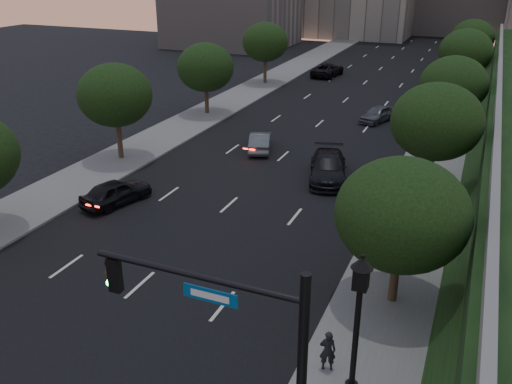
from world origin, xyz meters
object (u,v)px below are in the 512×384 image
at_px(sedan_near_left, 116,192).
at_px(sedan_near_right, 328,167).
at_px(sedan_far_left, 328,70).
at_px(sedan_far_right, 377,114).
at_px(pedestrian_b, 384,249).
at_px(sedan_mid_left, 260,141).
at_px(pedestrian_a, 328,350).
at_px(street_lamp, 355,342).
at_px(traffic_signal_mast, 258,382).
at_px(pedestrian_c, 382,231).

height_order(sedan_near_left, sedan_near_right, sedan_near_right).
bearing_deg(sedan_far_left, sedan_far_right, 123.83).
distance_m(sedan_near_right, sedan_far_right, 14.53).
xyz_separation_m(sedan_far_left, pedestrian_b, (14.38, -41.26, 0.24)).
bearing_deg(sedan_mid_left, pedestrian_a, 99.73).
bearing_deg(pedestrian_a, sedan_mid_left, -79.24).
bearing_deg(street_lamp, sedan_far_right, 99.83).
height_order(sedan_near_left, sedan_mid_left, sedan_near_left).
relative_size(traffic_signal_mast, sedan_far_right, 1.73).
distance_m(sedan_near_left, sedan_near_right, 13.15).
height_order(street_lamp, sedan_far_left, street_lamp).
relative_size(traffic_signal_mast, sedan_near_left, 1.63).
distance_m(sedan_mid_left, pedestrian_c, 15.89).
height_order(street_lamp, pedestrian_b, street_lamp).
distance_m(pedestrian_a, pedestrian_b, 7.54).
distance_m(sedan_near_left, sedan_far_left, 40.10).
bearing_deg(pedestrian_c, sedan_far_right, -101.56).
xyz_separation_m(sedan_far_right, pedestrian_b, (5.02, -24.05, 0.32)).
bearing_deg(sedan_mid_left, pedestrian_c, 115.81).
distance_m(traffic_signal_mast, pedestrian_a, 5.76).
relative_size(sedan_near_left, pedestrian_b, 2.49).
bearing_deg(pedestrian_b, sedan_mid_left, -36.89).
xyz_separation_m(sedan_far_left, pedestrian_c, (14.00, -39.57, 0.26)).
distance_m(traffic_signal_mast, pedestrian_c, 14.51).
bearing_deg(sedan_far_left, sedan_near_left, 93.76).
distance_m(street_lamp, pedestrian_a, 2.45).
height_order(sedan_near_right, pedestrian_b, pedestrian_b).
xyz_separation_m(street_lamp, sedan_far_left, (-15.06, 50.12, -1.86)).
xyz_separation_m(traffic_signal_mast, pedestrian_b, (0.90, 12.56, -2.66)).
bearing_deg(sedan_near_left, pedestrian_c, -162.02).
xyz_separation_m(traffic_signal_mast, street_lamp, (1.59, 3.70, -1.04)).
xyz_separation_m(street_lamp, sedan_far_right, (-5.70, 32.90, -1.94)).
xyz_separation_m(sedan_mid_left, sedan_near_right, (6.14, -3.58, 0.12)).
xyz_separation_m(sedan_near_right, sedan_far_right, (0.27, 14.53, -0.12)).
relative_size(sedan_mid_left, pedestrian_b, 2.44).
relative_size(street_lamp, pedestrian_a, 3.66).
distance_m(sedan_mid_left, sedan_far_right, 12.68).
height_order(sedan_mid_left, sedan_far_left, sedan_far_left).
height_order(traffic_signal_mast, sedan_near_left, traffic_signal_mast).
relative_size(pedestrian_a, pedestrian_b, 0.89).
bearing_deg(sedan_far_right, sedan_far_left, 137.17).
xyz_separation_m(traffic_signal_mast, sedan_near_left, (-14.56, 13.74, -2.94)).
bearing_deg(street_lamp, pedestrian_c, 95.72).
bearing_deg(pedestrian_c, sedan_near_left, -21.36).
relative_size(pedestrian_a, pedestrian_c, 0.87).
distance_m(street_lamp, sedan_near_left, 19.10).
xyz_separation_m(sedan_far_left, sedan_far_right, (9.36, -17.22, -0.08)).
bearing_deg(sedan_mid_left, sedan_far_left, -102.31).
bearing_deg(pedestrian_b, sedan_near_right, -48.94).
bearing_deg(sedan_far_left, pedestrian_c, 114.79).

